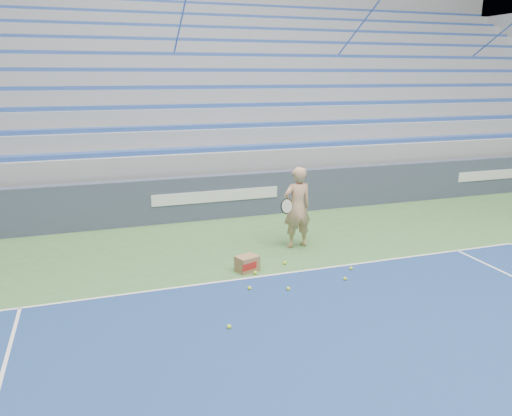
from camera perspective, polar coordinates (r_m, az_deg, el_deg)
The scene contains 11 objects.
sponsor_barrier at distance 12.55m, azimuth -4.68°, elevation 1.30°, with size 30.00×0.32×1.10m.
bleachers at distance 17.84m, azimuth -9.35°, elevation 11.08°, with size 31.00×9.15×7.30m.
tennis_player at distance 10.34m, azimuth 4.71°, elevation 0.06°, with size 0.93×0.85×1.71m.
ball_box at distance 9.24m, azimuth -1.02°, elevation -6.36°, with size 0.46×0.41×0.29m.
tennis_ball_0 at distance 9.12m, azimuth -0.09°, elevation -7.41°, with size 0.07×0.07×0.07m, color #C2E52E.
tennis_ball_1 at distance 9.59m, azimuth 3.32°, elevation -6.27°, with size 0.07×0.07×0.07m, color #C2E52E.
tennis_ball_2 at distance 7.31m, azimuth -3.09°, elevation -13.40°, with size 0.07×0.07×0.07m, color #C2E52E.
tennis_ball_3 at distance 9.00m, azimuth 10.15°, elevation -7.97°, with size 0.07×0.07×0.07m, color #C2E52E.
tennis_ball_4 at distance 9.47m, azimuth 10.80°, elevation -6.80°, with size 0.07×0.07×0.07m, color #C2E52E.
tennis_ball_5 at distance 8.49m, azimuth 3.71°, elevation -9.20°, with size 0.07×0.07×0.07m, color #C2E52E.
tennis_ball_6 at distance 8.50m, azimuth -0.76°, elevation -9.14°, with size 0.07×0.07×0.07m, color #C2E52E.
Camera 1 is at (-2.89, 4.03, 3.50)m, focal length 35.00 mm.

